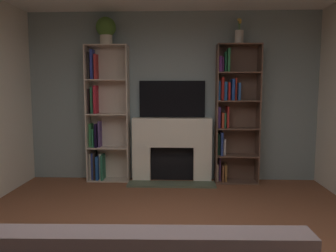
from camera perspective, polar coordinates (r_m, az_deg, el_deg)
wall_back_accent at (r=5.44m, az=0.75°, el=4.99°), size 4.79×0.06×2.72m
fireplace at (r=5.37m, az=0.69°, el=-3.76°), size 1.37×0.53×1.03m
tv at (r=5.38m, az=0.73°, el=4.67°), size 1.06×0.06×0.59m
bookshelf_left at (r=5.48m, az=-11.04°, el=1.21°), size 0.67×0.28×2.18m
bookshelf_right at (r=5.36m, az=10.96°, el=2.18°), size 0.67×0.32×2.18m
potted_plant at (r=5.46m, az=-10.63°, el=16.06°), size 0.31×0.31×0.43m
vase_with_flowers at (r=5.39m, az=12.14°, el=15.00°), size 0.13×0.13×0.39m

